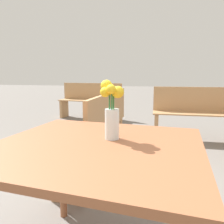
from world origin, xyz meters
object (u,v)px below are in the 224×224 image
at_px(table_front, 97,162).
at_px(flower_vase, 112,111).
at_px(bench_far, 91,100).
at_px(bench_middle, 200,112).
at_px(bench_near, 103,126).

bearing_deg(table_front, flower_vase, 59.83).
bearing_deg(bench_far, flower_vase, -70.01).
distance_m(flower_vase, bench_far, 4.22).
bearing_deg(bench_middle, bench_near, -132.86).
xyz_separation_m(bench_near, bench_middle, (1.24, 1.34, -0.01)).
height_order(bench_middle, bench_far, same).
bearing_deg(table_front, bench_far, 108.92).
bearing_deg(table_front, bench_middle, 71.71).
height_order(flower_vase, bench_middle, flower_vase).
xyz_separation_m(bench_middle, bench_far, (-2.28, 1.33, 0.00)).
relative_size(flower_vase, bench_middle, 0.20).
bearing_deg(bench_near, table_front, -75.77).
height_order(table_front, bench_middle, bench_middle).
bearing_deg(flower_vase, bench_middle, 72.16).
bearing_deg(flower_vase, bench_near, 107.33).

